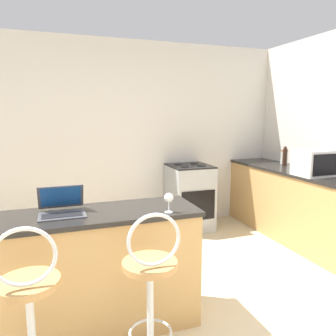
{
  "coord_description": "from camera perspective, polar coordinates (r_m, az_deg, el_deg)",
  "views": [
    {
      "loc": [
        -0.72,
        -1.68,
        1.61
      ],
      "look_at": [
        0.5,
        1.75,
        1.01
      ],
      "focal_mm": 35.0,
      "sensor_mm": 36.0,
      "label": 1
    }
  ],
  "objects": [
    {
      "name": "bar_stool_far",
      "position": [
        2.16,
        -3.0,
        -21.41
      ],
      "size": [
        0.4,
        0.4,
        1.06
      ],
      "color": "silver",
      "rests_on": "ground_plane"
    },
    {
      "name": "stove_range",
      "position": [
        4.65,
        3.79,
        -5.07
      ],
      "size": [
        0.56,
        0.6,
        0.92
      ],
      "color": "#9EA3A8",
      "rests_on": "ground_plane"
    },
    {
      "name": "pepper_mill",
      "position": [
        4.73,
        19.67,
        1.88
      ],
      "size": [
        0.06,
        0.06,
        0.27
      ],
      "color": "#331E14",
      "rests_on": "counter_right"
    },
    {
      "name": "wall_back",
      "position": [
        4.54,
        -10.49,
        5.26
      ],
      "size": [
        12.0,
        0.06,
        2.6
      ],
      "color": "silver",
      "rests_on": "ground_plane"
    },
    {
      "name": "microwave",
      "position": [
        4.15,
        24.82,
        0.87
      ],
      "size": [
        0.54,
        0.33,
        0.3
      ],
      "color": "silver",
      "rests_on": "counter_right"
    },
    {
      "name": "storage_jar",
      "position": [
        4.94,
        19.58,
        1.84
      ],
      "size": [
        0.1,
        0.1,
        0.2
      ],
      "color": "silver",
      "rests_on": "counter_right"
    },
    {
      "name": "laptop",
      "position": [
        2.44,
        -18.04,
        -6.45
      ],
      "size": [
        0.32,
        0.28,
        0.2
      ],
      "color": "#47474C",
      "rests_on": "breakfast_bar"
    },
    {
      "name": "breakfast_bar",
      "position": [
        2.59,
        -14.2,
        -17.31
      ],
      "size": [
        1.68,
        0.53,
        0.91
      ],
      "color": "tan",
      "rests_on": "ground_plane"
    },
    {
      "name": "wine_glass_tall",
      "position": [
        2.34,
        0.12,
        -5.34
      ],
      "size": [
        0.07,
        0.07,
        0.14
      ],
      "color": "silver",
      "rests_on": "breakfast_bar"
    },
    {
      "name": "counter_right",
      "position": [
        4.22,
        25.72,
        -7.48
      ],
      "size": [
        0.61,
        3.3,
        0.91
      ],
      "color": "tan",
      "rests_on": "ground_plane"
    },
    {
      "name": "bar_stool_near",
      "position": [
        2.1,
        -22.85,
        -23.12
      ],
      "size": [
        0.4,
        0.4,
        1.06
      ],
      "color": "silver",
      "rests_on": "ground_plane"
    }
  ]
}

